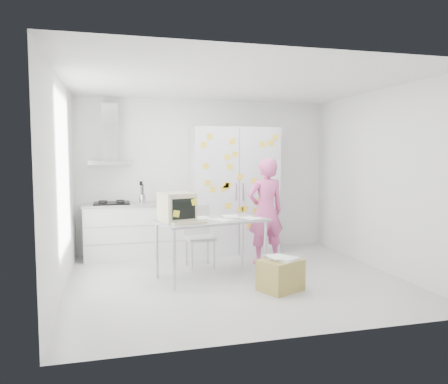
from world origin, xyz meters
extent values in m
cube|color=silver|center=(0.00, 0.00, -0.01)|extent=(4.50, 4.00, 0.02)
cube|color=white|center=(0.00, 2.00, 1.35)|extent=(4.50, 0.02, 2.70)
cube|color=white|center=(-2.25, 0.00, 1.35)|extent=(0.02, 4.00, 2.70)
cube|color=white|center=(2.25, 0.00, 1.35)|extent=(0.02, 4.00, 2.70)
cube|color=white|center=(0.00, 0.00, 2.70)|extent=(4.50, 4.00, 0.02)
cube|color=white|center=(-1.20, 1.70, 0.44)|extent=(1.80, 0.60, 0.88)
cube|color=gray|center=(-1.20, 1.40, 0.58)|extent=(1.76, 0.01, 0.01)
cube|color=gray|center=(-1.20, 1.40, 0.30)|extent=(1.76, 0.01, 0.01)
cube|color=#9E9E99|center=(-1.20, 1.70, 0.90)|extent=(1.84, 0.63, 0.04)
cube|color=black|center=(-1.65, 1.70, 0.93)|extent=(0.58, 0.50, 0.03)
cylinder|color=black|center=(-1.79, 1.58, 0.95)|extent=(0.14, 0.14, 0.02)
cylinder|color=black|center=(-1.51, 1.58, 0.95)|extent=(0.14, 0.14, 0.02)
cylinder|color=black|center=(-1.79, 1.82, 0.95)|extent=(0.14, 0.14, 0.02)
cylinder|color=black|center=(-1.51, 1.82, 0.95)|extent=(0.14, 0.14, 0.02)
cylinder|color=silver|center=(-1.15, 1.70, 0.99)|extent=(0.10, 0.10, 0.14)
cylinder|color=black|center=(-1.16, 1.71, 1.09)|extent=(0.01, 0.01, 0.30)
cylinder|color=black|center=(-1.13, 1.69, 1.09)|extent=(0.01, 0.01, 0.30)
cylinder|color=black|center=(-1.15, 1.72, 1.09)|extent=(0.01, 0.01, 0.30)
cube|color=black|center=(-1.16, 1.71, 1.25)|extent=(0.05, 0.01, 0.07)
imported|color=white|center=(-0.50, 1.70, 0.96)|extent=(0.31, 0.31, 0.08)
sphere|color=#B2140F|center=(-0.56, 1.72, 0.99)|extent=(0.08, 0.08, 0.08)
sphere|color=#B2140F|center=(-0.47, 1.65, 0.99)|extent=(0.08, 0.08, 0.08)
sphere|color=#B2140F|center=(-0.43, 1.74, 0.99)|extent=(0.08, 0.08, 0.08)
cylinder|color=yellow|center=(-0.52, 1.72, 1.03)|extent=(0.09, 0.17, 0.10)
cylinder|color=yellow|center=(-0.49, 1.72, 1.03)|extent=(0.04, 0.17, 0.10)
cylinder|color=yellow|center=(-0.47, 1.72, 1.03)|extent=(0.08, 0.17, 0.10)
cube|color=silver|center=(-1.65, 1.75, 1.60)|extent=(0.70, 0.48, 0.07)
cube|color=silver|center=(-1.65, 1.87, 2.10)|extent=(0.26, 0.24, 0.95)
cube|color=silver|center=(0.45, 1.68, 1.10)|extent=(1.50, 0.65, 2.20)
cube|color=slate|center=(0.45, 1.35, 1.10)|extent=(0.01, 0.01, 2.16)
cube|color=silver|center=(0.39, 1.34, 1.10)|extent=(0.02, 0.02, 0.30)
cube|color=silver|center=(0.51, 1.34, 1.10)|extent=(0.02, 0.02, 0.30)
cube|color=yellow|center=(0.86, 1.34, 1.90)|extent=(0.10, 0.00, 0.10)
cube|color=yellow|center=(1.01, 1.34, 1.93)|extent=(0.12, 0.00, 0.12)
cube|color=yellow|center=(1.12, 1.34, 1.05)|extent=(0.12, 0.00, 0.12)
cube|color=yellow|center=(0.22, 1.34, 1.21)|extent=(0.10, 0.00, 0.10)
cube|color=yellow|center=(0.46, 1.34, 1.35)|extent=(0.12, 0.00, 0.12)
cube|color=yellow|center=(0.83, 1.34, 0.86)|extent=(0.12, 0.00, 0.12)
cube|color=yellow|center=(0.25, 1.34, 0.87)|extent=(0.10, 0.00, 0.10)
cube|color=yellow|center=(0.32, 1.34, 1.95)|extent=(0.12, 0.00, 0.12)
cube|color=yellow|center=(0.54, 1.34, 0.81)|extent=(0.12, 0.00, 0.12)
cube|color=yellow|center=(0.86, 1.34, 1.19)|extent=(0.12, 0.00, 0.12)
cube|color=yellow|center=(0.74, 1.34, 0.94)|extent=(0.10, 0.00, 0.10)
cube|color=yellow|center=(0.24, 1.34, 1.69)|extent=(0.12, 0.00, 0.12)
cube|color=yellow|center=(-0.01, 1.34, 1.15)|extent=(0.10, 0.00, 0.10)
cube|color=yellow|center=(-0.10, 1.34, 1.26)|extent=(0.10, 0.00, 0.10)
cube|color=yellow|center=(-0.16, 1.34, 1.89)|extent=(0.11, 0.00, 0.11)
cube|color=yellow|center=(0.38, 1.34, 0.59)|extent=(0.10, 0.00, 0.10)
cube|color=yellow|center=(0.25, 1.34, 1.22)|extent=(0.11, 0.00, 0.11)
cube|color=yellow|center=(0.99, 1.34, 0.59)|extent=(0.11, 0.00, 0.11)
cube|color=yellow|center=(1.09, 1.34, 2.03)|extent=(0.10, 0.00, 0.10)
cube|color=yellow|center=(0.28, 1.34, 1.53)|extent=(0.10, 0.00, 0.10)
cube|color=yellow|center=(0.17, 1.34, 1.16)|extent=(0.11, 0.00, 0.11)
cube|color=yellow|center=(0.63, 1.34, 0.52)|extent=(0.10, 0.00, 0.10)
cube|color=yellow|center=(-0.07, 1.34, 2.03)|extent=(0.10, 0.00, 0.10)
cube|color=yellow|center=(-0.13, 1.34, 1.54)|extent=(0.12, 0.00, 0.12)
cube|color=yellow|center=(0.76, 1.34, 0.77)|extent=(0.11, 0.00, 0.11)
cube|color=yellow|center=(0.37, 1.34, 1.73)|extent=(0.11, 0.00, 0.11)
cube|color=yellow|center=(0.72, 1.34, 1.28)|extent=(0.11, 0.00, 0.11)
cube|color=yellow|center=(0.47, 1.34, 0.80)|extent=(0.11, 0.00, 0.11)
imported|color=#DF5699|center=(0.71, 0.75, 0.84)|extent=(0.65, 0.46, 1.68)
cube|color=#A3A7AE|center=(-0.30, 0.20, 0.81)|extent=(1.67, 1.12, 0.03)
cylinder|color=#B9B9BE|center=(-0.89, -0.28, 0.39)|extent=(0.05, 0.05, 0.79)
cylinder|color=#B9B9BE|center=(0.46, 0.06, 0.39)|extent=(0.05, 0.05, 0.79)
cylinder|color=#B9B9BE|center=(-1.05, 0.33, 0.39)|extent=(0.05, 0.05, 0.79)
cylinder|color=#B9B9BE|center=(0.30, 0.68, 0.39)|extent=(0.05, 0.05, 0.79)
cube|color=beige|center=(-0.79, 0.16, 1.02)|extent=(0.51, 0.53, 0.39)
cube|color=beige|center=(-0.74, -0.06, 1.02)|extent=(0.39, 0.12, 0.35)
cube|color=black|center=(-0.73, -0.07, 1.02)|extent=(0.32, 0.09, 0.27)
cube|color=#FFF32E|center=(-0.84, -0.11, 0.97)|extent=(0.10, 0.03, 0.10)
cube|color=#FFF32E|center=(-0.58, -0.04, 1.11)|extent=(0.10, 0.03, 0.10)
cube|color=beige|center=(-0.67, -0.10, 0.84)|extent=(0.51, 0.28, 0.03)
cube|color=gray|center=(-0.67, -0.10, 0.85)|extent=(0.45, 0.22, 0.01)
cube|color=white|center=(-0.18, 0.17, 0.82)|extent=(0.36, 0.39, 0.00)
cube|color=white|center=(0.04, 0.42, 0.83)|extent=(0.26, 0.34, 0.00)
cube|color=white|center=(0.25, 0.17, 0.83)|extent=(0.33, 0.38, 0.00)
cube|color=white|center=(-0.40, 0.40, 0.83)|extent=(0.26, 0.35, 0.00)
cube|color=#B3B3B1|center=(-0.35, 0.77, 0.45)|extent=(0.45, 0.45, 0.04)
cube|color=#B3B3B1|center=(-0.36, 0.96, 0.71)|extent=(0.41, 0.06, 0.46)
cylinder|color=#AEAFB3|center=(-0.51, 0.59, 0.22)|extent=(0.03, 0.03, 0.43)
cylinder|color=#AEAFB3|center=(-0.16, 0.61, 0.22)|extent=(0.03, 0.03, 0.43)
cylinder|color=#AEAFB3|center=(-0.53, 0.93, 0.22)|extent=(0.03, 0.03, 0.43)
cylinder|color=#AEAFB3|center=(-0.19, 0.95, 0.22)|extent=(0.03, 0.03, 0.43)
cube|color=#A89749|center=(0.42, -0.62, 0.20)|extent=(0.62, 0.57, 0.40)
cube|color=white|center=(0.44, -0.63, 0.42)|extent=(0.37, 0.40, 0.04)
cube|color=white|center=(0.37, -0.60, 0.44)|extent=(0.25, 0.32, 0.00)
camera|label=1|loc=(-1.65, -5.71, 1.74)|focal=35.00mm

